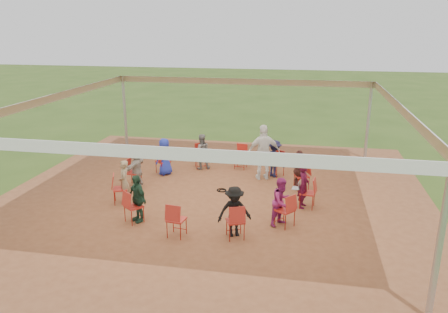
% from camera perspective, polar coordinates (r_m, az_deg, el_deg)
% --- Properties ---
extents(ground, '(80.00, 80.00, 0.00)m').
position_cam_1_polar(ground, '(13.53, -1.21, -5.16)').
color(ground, '#324C17').
rests_on(ground, ground).
extents(dirt_patch, '(13.00, 13.00, 0.00)m').
position_cam_1_polar(dirt_patch, '(13.52, -1.21, -5.14)').
color(dirt_patch, brown).
rests_on(dirt_patch, ground).
extents(tent, '(10.33, 10.33, 3.00)m').
position_cam_1_polar(tent, '(12.83, -1.27, 4.71)').
color(tent, '#B2B2B7').
rests_on(tent, ground).
extents(chair_0, '(0.49, 0.47, 0.90)m').
position_cam_1_polar(chair_0, '(12.75, 10.83, -4.71)').
color(chair_0, red).
rests_on(chair_0, ground).
extents(chair_1, '(0.57, 0.56, 0.90)m').
position_cam_1_polar(chair_1, '(14.11, 10.12, -2.53)').
color(chair_1, red).
rests_on(chair_1, ground).
extents(chair_2, '(0.60, 0.60, 0.90)m').
position_cam_1_polar(chair_2, '(15.24, 6.88, -0.92)').
color(chair_2, red).
rests_on(chair_2, ground).
extents(chair_3, '(0.47, 0.49, 0.90)m').
position_cam_1_polar(chair_3, '(15.91, 2.20, -0.04)').
color(chair_3, red).
rests_on(chair_3, ground).
extents(chair_4, '(0.56, 0.57, 0.90)m').
position_cam_1_polar(chair_4, '(16.00, -3.03, 0.05)').
color(chair_4, red).
rests_on(chair_4, ground).
extents(chair_5, '(0.60, 0.60, 0.90)m').
position_cam_1_polar(chair_5, '(15.51, -7.97, -0.64)').
color(chair_5, red).
rests_on(chair_5, ground).
extents(chair_6, '(0.49, 0.47, 0.90)m').
position_cam_1_polar(chair_6, '(14.51, -11.76, -2.08)').
color(chair_6, red).
rests_on(chair_6, ground).
extents(chair_7, '(0.57, 0.56, 0.90)m').
position_cam_1_polar(chair_7, '(13.19, -13.38, -4.13)').
color(chair_7, red).
rests_on(chair_7, ground).
extents(chair_8, '(0.60, 0.60, 0.90)m').
position_cam_1_polar(chair_8, '(11.87, -11.70, -6.43)').
color(chair_8, red).
rests_on(chair_8, ground).
extents(chair_9, '(0.47, 0.49, 0.90)m').
position_cam_1_polar(chair_9, '(10.96, -6.23, -8.20)').
color(chair_9, red).
rests_on(chair_9, ground).
extents(chair_10, '(0.56, 0.57, 0.90)m').
position_cam_1_polar(chair_10, '(10.82, 1.50, -8.45)').
color(chair_10, red).
rests_on(chair_10, ground).
extents(chair_11, '(0.60, 0.60, 0.90)m').
position_cam_1_polar(chair_11, '(11.52, 7.97, -6.98)').
color(chair_11, red).
rests_on(chair_11, ground).
extents(person_seated_0, '(0.37, 0.51, 1.30)m').
position_cam_1_polar(person_seated_0, '(12.69, 10.35, -3.78)').
color(person_seated_0, '#470B24').
rests_on(person_seated_0, ground).
extents(person_seated_1, '(0.65, 0.85, 1.30)m').
position_cam_1_polar(person_seated_1, '(14.00, 9.71, -1.77)').
color(person_seated_1, '#4F2925').
rests_on(person_seated_1, ground).
extents(person_seated_2, '(0.92, 0.84, 1.30)m').
position_cam_1_polar(person_seated_2, '(15.09, 6.61, -0.27)').
color(person_seated_2, '#1B1A3B').
rests_on(person_seated_2, ground).
extents(person_seated_3, '(0.72, 0.58, 1.30)m').
position_cam_1_polar(person_seated_3, '(15.83, -2.98, 0.65)').
color(person_seated_3, gray).
rests_on(person_seated_3, ground).
extents(person_seated_4, '(0.67, 0.72, 1.30)m').
position_cam_1_polar(person_seated_4, '(15.35, -7.75, -0.01)').
color(person_seated_4, '#2031B1').
rests_on(person_seated_4, ground).
extents(person_seated_5, '(0.61, 1.26, 1.30)m').
position_cam_1_polar(person_seated_5, '(14.38, -11.40, -1.36)').
color(person_seated_5, '#AFA89B').
rests_on(person_seated_5, ground).
extents(person_seated_6, '(0.47, 0.56, 1.30)m').
position_cam_1_polar(person_seated_6, '(13.12, -12.91, -3.26)').
color(person_seated_6, '#927F5D').
rests_on(person_seated_6, ground).
extents(person_seated_7, '(0.84, 0.77, 1.30)m').
position_cam_1_polar(person_seated_7, '(11.85, -11.26, -5.37)').
color(person_seated_7, '#204430').
rests_on(person_seated_7, ground).
extents(person_seated_8, '(0.94, 0.71, 1.30)m').
position_cam_1_polar(person_seated_8, '(10.84, 1.36, -7.19)').
color(person_seated_8, black).
rests_on(person_seated_8, ground).
extents(person_seated_9, '(0.67, 0.72, 1.30)m').
position_cam_1_polar(person_seated_9, '(11.51, 7.55, -5.87)').
color(person_seated_9, '#962369').
rests_on(person_seated_9, ground).
extents(standing_person, '(1.23, 0.89, 1.89)m').
position_cam_1_polar(standing_person, '(14.73, 5.21, 0.54)').
color(standing_person, white).
rests_on(standing_person, ground).
extents(cable_coil, '(0.39, 0.39, 0.03)m').
position_cam_1_polar(cable_coil, '(13.91, -0.27, -4.44)').
color(cable_coil, black).
rests_on(cable_coil, ground).
extents(laptop, '(0.27, 0.32, 0.20)m').
position_cam_1_polar(laptop, '(12.73, 9.59, -3.90)').
color(laptop, '#B7B7BC').
rests_on(laptop, ground).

